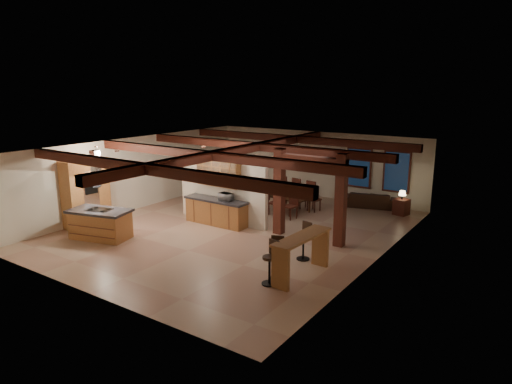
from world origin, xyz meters
TOP-DOWN VIEW (x-y plane):
  - ground at (0.00, 0.00)m, footprint 12.00×12.00m
  - room_walls at (0.00, 0.00)m, footprint 12.00×12.00m
  - ceiling_beams at (0.00, 0.00)m, footprint 10.00×12.00m
  - timber_posts at (2.50, 0.50)m, footprint 2.50×0.30m
  - partition_wall at (-1.00, 0.50)m, footprint 3.80×0.18m
  - pantry_cabinet at (-4.67, -2.60)m, footprint 0.67×1.60m
  - back_counter at (-1.00, 0.11)m, footprint 2.50×0.66m
  - upper_display_cabinet at (-1.00, 0.31)m, footprint 1.80×0.36m
  - range_hood at (-3.14, -3.22)m, footprint 1.10×1.10m
  - back_windows at (2.80, 5.93)m, footprint 2.70×0.07m
  - framed_art at (-1.50, 5.94)m, footprint 0.65×0.05m
  - recessed_cans at (-2.53, -1.93)m, footprint 3.16×2.46m
  - kitchen_island at (-3.14, -3.22)m, footprint 2.18×1.53m
  - dining_table at (0.25, 3.05)m, footprint 1.83×1.22m
  - sofa at (2.71, 5.50)m, footprint 2.23×1.35m
  - microwave at (-0.55, 0.11)m, footprint 0.50×0.36m
  - bar_counter at (3.76, -2.23)m, footprint 0.67×2.17m
  - side_table at (4.14, 5.08)m, footprint 0.59×0.59m
  - table_lamp at (4.14, 5.08)m, footprint 0.28×0.28m
  - bar_stool_a at (3.33, -3.07)m, footprint 0.40×0.42m
  - bar_stool_b at (3.30, -2.73)m, footprint 0.42×0.44m
  - bar_stool_c at (3.23, -1.11)m, footprint 0.38×0.40m
  - dining_chairs at (0.25, 3.05)m, footprint 2.21×2.21m

SIDE VIEW (x-z plane):
  - ground at x=0.00m, z-range 0.00..0.00m
  - dining_table at x=0.25m, z-range 0.00..0.59m
  - sofa at x=2.71m, z-range 0.00..0.61m
  - side_table at x=4.14m, z-range 0.00..0.62m
  - back_counter at x=-1.00m, z-range 0.01..0.95m
  - kitchen_island at x=-3.14m, z-range 0.00..0.98m
  - bar_stool_c at x=3.23m, z-range 0.01..1.10m
  - bar_stool_a at x=3.33m, z-range 0.01..1.14m
  - bar_stool_b at x=3.30m, z-range 0.01..1.14m
  - dining_chairs at x=0.25m, z-range 0.01..1.26m
  - bar_counter at x=3.76m, z-range 0.20..1.32m
  - table_lamp at x=4.14m, z-range 0.69..1.02m
  - microwave at x=-0.55m, z-range 0.94..1.21m
  - partition_wall at x=-1.00m, z-range 0.00..2.20m
  - pantry_cabinet at x=-4.67m, z-range 0.00..2.40m
  - back_windows at x=2.80m, z-range 0.65..2.35m
  - framed_art at x=-1.50m, z-range 1.27..2.12m
  - timber_posts at x=2.50m, z-range 0.31..3.21m
  - room_walls at x=0.00m, z-range -4.22..7.78m
  - range_hood at x=-3.14m, z-range 1.08..2.48m
  - upper_display_cabinet at x=-1.00m, z-range 1.37..2.33m
  - ceiling_beams at x=0.00m, z-range 2.62..2.90m
  - recessed_cans at x=-2.53m, z-range 2.85..2.89m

